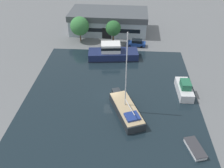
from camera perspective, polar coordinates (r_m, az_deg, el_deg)
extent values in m
plane|color=slate|center=(43.05, -0.24, -3.13)|extent=(440.00, 440.00, 0.00)
cube|color=black|center=(43.05, -0.24, -3.12)|extent=(29.48, 36.00, 0.01)
cube|color=#99A8B2|center=(68.24, -0.73, 13.61)|extent=(19.79, 10.81, 3.96)
cube|color=#474C51|center=(67.33, -0.74, 15.76)|extent=(20.38, 11.13, 1.44)
cube|color=black|center=(63.71, -1.22, 11.47)|extent=(2.34, 0.12, 2.77)
cube|color=black|center=(63.41, -1.22, 12.13)|extent=(16.58, 0.50, 0.99)
cylinder|color=brown|center=(60.74, 0.28, 10.26)|extent=(0.39, 0.39, 2.73)
sphere|color=#28602D|center=(59.68, 0.29, 12.63)|extent=(3.57, 3.57, 3.57)
cylinder|color=brown|center=(63.00, -7.23, 10.64)|extent=(0.30, 0.30, 2.20)
sphere|color=#387A3D|center=(61.93, -7.41, 13.01)|extent=(4.52, 4.52, 4.52)
cube|color=navy|center=(60.35, 5.51, 9.17)|extent=(4.64, 2.28, 0.72)
cube|color=black|center=(60.05, 5.72, 9.75)|extent=(2.47, 1.86, 0.65)
cube|color=black|center=(60.12, 4.58, 9.81)|extent=(0.17, 1.51, 0.52)
cylinder|color=black|center=(59.81, 4.09, 8.64)|extent=(0.62, 0.25, 0.60)
cylinder|color=black|center=(61.33, 4.24, 9.32)|extent=(0.62, 0.25, 0.60)
cylinder|color=black|center=(59.68, 6.78, 8.43)|extent=(0.62, 0.25, 0.60)
cylinder|color=black|center=(61.21, 6.87, 9.11)|extent=(0.62, 0.25, 0.60)
cube|color=#23282D|center=(39.40, 3.28, -6.13)|extent=(5.89, 9.22, 1.32)
cube|color=#23282D|center=(43.06, 0.97, -2.02)|extent=(1.65, 1.59, 1.32)
cube|color=tan|center=(38.95, 3.32, -5.35)|extent=(5.66, 8.85, 0.08)
cylinder|color=silver|center=(35.88, 3.27, 2.79)|extent=(0.16, 0.16, 12.10)
cylinder|color=silver|center=(37.28, 4.08, -5.23)|extent=(1.56, 3.72, 0.12)
cube|color=navy|center=(37.14, 4.63, -7.38)|extent=(2.58, 2.53, 0.30)
cube|color=#19234C|center=(54.65, 0.27, 6.74)|extent=(11.04, 5.11, 1.67)
cube|color=black|center=(54.97, 0.27, 6.10)|extent=(11.15, 5.20, 0.18)
cube|color=white|center=(53.83, -0.30, 8.38)|extent=(4.34, 3.30, 1.83)
cube|color=black|center=(53.75, -0.30, 8.56)|extent=(4.43, 3.39, 0.59)
cube|color=silver|center=(36.18, 18.44, -13.83)|extent=(2.48, 3.95, 0.53)
cube|color=#333338|center=(35.96, 18.53, -13.50)|extent=(2.61, 4.12, 0.08)
cube|color=silver|center=(45.47, 16.12, -1.23)|extent=(2.42, 6.10, 1.48)
cube|color=#236647|center=(44.45, 16.48, -0.13)|extent=(1.65, 2.46, 1.14)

